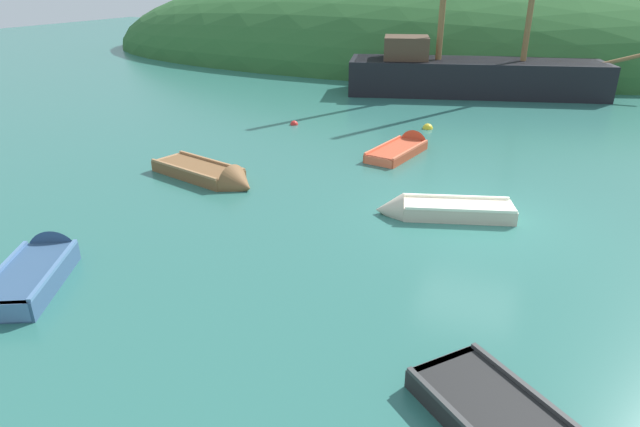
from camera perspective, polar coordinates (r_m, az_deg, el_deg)
ground_plane at (r=13.92m, az=16.19°, el=-0.54°), size 120.00×120.00×0.00m
shore_hill at (r=44.23m, az=11.52°, el=15.99°), size 54.85×25.97×12.99m
sailing_ship at (r=29.47m, az=15.63°, el=13.32°), size 15.26×6.29×12.12m
rowboat_outer_right at (r=12.13m, az=-27.51°, el=-5.34°), size 2.23×3.13×1.03m
rowboat_center at (r=13.80m, az=12.29°, el=0.19°), size 3.50×1.82×0.89m
rowboat_outer_left at (r=18.91m, az=8.90°, el=6.73°), size 1.74×3.44×1.04m
rowboat_portside at (r=16.24m, az=-11.35°, el=3.83°), size 3.85×2.12×1.10m
buoy_red at (r=22.33m, az=-2.75°, el=9.36°), size 0.33×0.33×0.33m
buoy_yellow at (r=22.10m, az=11.29°, el=8.78°), size 0.41×0.41×0.41m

